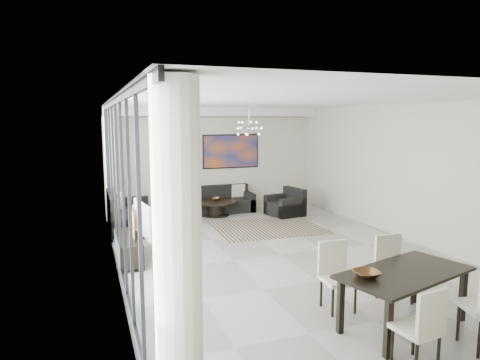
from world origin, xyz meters
name	(u,v)px	position (x,y,z in m)	size (l,w,h in m)	color
room_shell	(304,179)	(0.46, 0.00, 1.45)	(6.00, 9.00, 2.90)	#A8A39B
window_wall	(124,187)	(-2.86, 0.00, 1.47)	(0.37, 8.95, 2.90)	silver
soffit	(216,112)	(0.00, 4.30, 2.77)	(5.98, 0.40, 0.26)	white
painting	(231,151)	(0.50, 4.47, 1.65)	(1.68, 0.04, 0.98)	#BD521A
chandelier	(249,128)	(0.30, 2.50, 2.35)	(0.66, 0.66, 0.71)	silver
rug	(267,228)	(0.57, 1.96, 0.01)	(2.47, 1.90, 0.01)	black
coffee_table	(215,207)	(-0.22, 3.67, 0.22)	(1.10, 1.10, 0.39)	black
bowl_coffee	(216,199)	(-0.18, 3.74, 0.43)	(0.26, 0.26, 0.08)	brown
sofa_main	(218,203)	(-0.03, 4.06, 0.24)	(1.96, 0.80, 0.71)	black
loveseat	(129,218)	(-2.55, 2.84, 0.30)	(1.00, 1.78, 0.89)	black
armchair	(286,206)	(1.59, 3.06, 0.25)	(0.96, 1.00, 0.72)	black
side_table	(159,210)	(-1.82, 3.12, 0.38)	(0.41, 0.41, 0.57)	black
tv_console	(129,248)	(-2.76, 0.68, 0.22)	(0.40, 1.43, 0.45)	black
television	(137,220)	(-2.60, 0.61, 0.76)	(1.08, 0.14, 0.62)	gray
dining_table	(405,278)	(0.22, -3.10, 0.63)	(1.89, 1.29, 0.72)	black
dining_chair_sw	(423,323)	(-0.24, -3.93, 0.51)	(0.45, 0.45, 0.89)	beige
dining_chair_nw	(335,270)	(-0.28, -2.33, 0.53)	(0.45, 0.45, 0.92)	beige
dining_chair_ne	(392,263)	(0.62, -2.37, 0.53)	(0.43, 0.43, 0.93)	beige
bowl_dining	(367,274)	(-0.35, -3.10, 0.76)	(0.31, 0.31, 0.08)	brown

